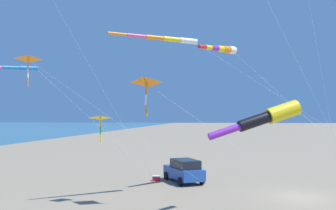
# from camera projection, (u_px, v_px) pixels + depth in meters

# --- Properties ---
(ground_plane) EXTENTS (600.00, 600.00, 0.00)m
(ground_plane) POSITION_uv_depth(u_px,v_px,m) (299.00, 197.00, 23.12)
(ground_plane) COLOR gray
(parked_car) EXTENTS (3.74, 4.65, 1.85)m
(parked_car) POSITION_uv_depth(u_px,v_px,m) (184.00, 170.00, 28.32)
(parked_car) COLOR #1E479E
(parked_car) RESTS_ON ground_plane
(cooler_box) EXTENTS (0.62, 0.42, 0.42)m
(cooler_box) POSITION_uv_depth(u_px,v_px,m) (156.00, 178.00, 28.84)
(cooler_box) COLOR red
(cooler_box) RESTS_ON ground_plane
(kite_windsock_long_streamer_left) EXTENTS (13.24, 12.74, 5.89)m
(kite_windsock_long_streamer_left) POSITION_uv_depth(u_px,v_px,m) (268.00, 117.00, 12.24)
(kite_windsock_long_streamer_left) COLOR yellow
(kite_windsock_long_streamer_left) RESTS_ON ground_plane
(kite_delta_black_fish_shape) EXTENTS (15.30, 1.69, 10.22)m
(kite_delta_black_fish_shape) POSITION_uv_depth(u_px,v_px,m) (28.00, 59.00, 27.79)
(kite_delta_black_fish_shape) COLOR orange
(kite_delta_black_fish_shape) RESTS_ON ground_plane
(kite_windsock_rainbow_low_near) EXTENTS (14.68, 5.56, 9.97)m
(kite_windsock_rainbow_low_near) POSITION_uv_depth(u_px,v_px,m) (13.00, 68.00, 30.56)
(kite_windsock_rainbow_low_near) COLOR blue
(kite_windsock_rainbow_low_near) RESTS_ON ground_plane
(kite_windsock_white_trailing) EXTENTS (12.27, 5.70, 10.91)m
(kite_windsock_white_trailing) POSITION_uv_depth(u_px,v_px,m) (222.00, 49.00, 26.89)
(kite_windsock_white_trailing) COLOR white
(kite_windsock_white_trailing) RESTS_ON ground_plane
(kite_windsock_purple_drifting) EXTENTS (20.00, 3.78, 10.62)m
(kite_windsock_purple_drifting) POSITION_uv_depth(u_px,v_px,m) (167.00, 39.00, 22.90)
(kite_windsock_purple_drifting) COLOR white
(kite_windsock_purple_drifting) RESTS_ON ground_plane
(kite_delta_blue_topmost) EXTENTS (2.12, 6.61, 5.44)m
(kite_delta_blue_topmost) POSITION_uv_depth(u_px,v_px,m) (100.00, 118.00, 21.60)
(kite_delta_blue_topmost) COLOR yellow
(kite_delta_blue_topmost) RESTS_ON ground_plane
(kite_delta_long_streamer_right) EXTENTS (11.15, 2.40, 7.67)m
(kite_delta_long_streamer_right) POSITION_uv_depth(u_px,v_px,m) (147.00, 83.00, 20.72)
(kite_delta_long_streamer_right) COLOR orange
(kite_delta_long_streamer_right) RESTS_ON ground_plane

